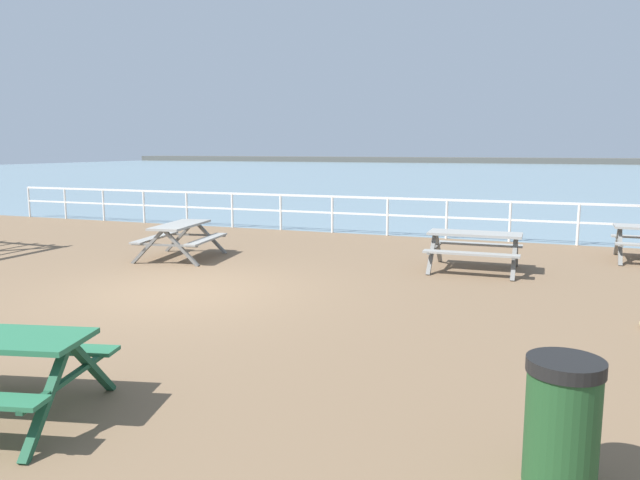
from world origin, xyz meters
TOP-DOWN VIEW (x-y plane):
  - ground_plane at (0.00, 0.00)m, footprint 30.00×24.00m
  - sea_band at (0.00, 52.75)m, footprint 142.00×90.00m
  - distant_shoreline at (0.00, 95.75)m, footprint 142.00×6.00m
  - seaward_railing at (0.00, 7.75)m, footprint 23.07×0.07m
  - picnic_table_mid_centre at (-1.76, 2.65)m, footprint 1.76×2.00m
  - picnic_table_far_right at (4.50, 3.55)m, footprint 1.81×1.56m
  - litter_bin at (6.01, -4.17)m, footprint 0.55×0.55m

SIDE VIEW (x-z plane):
  - ground_plane at x=0.00m, z-range -0.20..0.00m
  - sea_band at x=0.00m, z-range 0.00..0.00m
  - distant_shoreline at x=0.00m, z-range -0.90..0.90m
  - litter_bin at x=6.01m, z-range 0.00..0.95m
  - picnic_table_mid_centre at x=-1.76m, z-range 0.19..0.98m
  - picnic_table_far_right at x=4.50m, z-range 0.19..0.98m
  - seaward_railing at x=0.00m, z-range 0.20..1.28m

